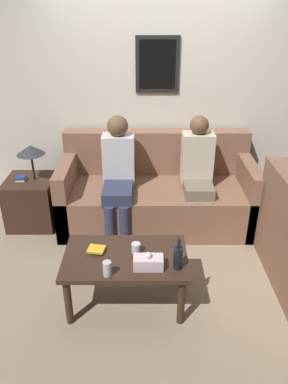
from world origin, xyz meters
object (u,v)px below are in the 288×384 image
object	(u,v)px
coffee_table	(126,263)
person_right	(198,171)
couch_main	(157,194)
drinking_glass	(136,248)
person_left	(118,172)
wine_bottle	(178,257)

from	to	relation	value
coffee_table	person_right	bearing A→B (deg)	59.07
couch_main	drinking_glass	bearing A→B (deg)	-99.22
drinking_glass	person_right	xyz separation A→B (m)	(0.64, 1.17, 0.18)
person_left	person_right	xyz separation A→B (m)	(0.85, 0.04, -0.00)
person_left	person_right	distance (m)	0.86
coffee_table	person_right	distance (m)	1.45
coffee_table	wine_bottle	distance (m)	0.47
coffee_table	person_left	xyz separation A→B (m)	(-0.12, 1.18, 0.29)
couch_main	person_left	size ratio (longest dim) A/B	1.69
coffee_table	drinking_glass	xyz separation A→B (m)	(0.09, 0.05, 0.11)
person_left	person_right	size ratio (longest dim) A/B	1.00
drinking_glass	person_right	distance (m)	1.35
drinking_glass	couch_main	bearing A→B (deg)	80.78
person_left	drinking_glass	bearing A→B (deg)	-79.44
couch_main	person_left	distance (m)	0.58
wine_bottle	person_left	world-z (taller)	person_left
coffee_table	person_left	world-z (taller)	person_left
couch_main	coffee_table	world-z (taller)	couch_main
couch_main	wine_bottle	bearing A→B (deg)	-85.61
couch_main	person_right	xyz separation A→B (m)	(0.43, -0.14, 0.36)
wine_bottle	person_left	xyz separation A→B (m)	(-0.54, 1.33, 0.12)
wine_bottle	person_left	size ratio (longest dim) A/B	0.21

